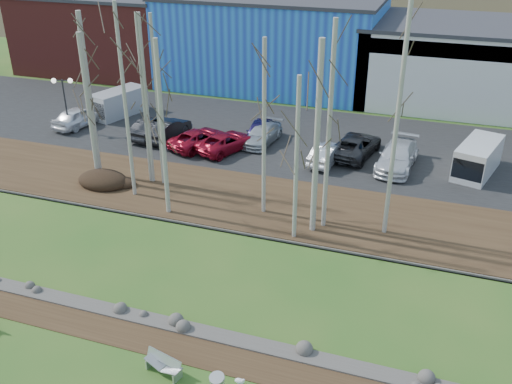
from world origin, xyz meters
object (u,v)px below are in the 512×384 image
at_px(seagull, 240,381).
at_px(car_3, 262,134).
at_px(car_6, 355,145).
at_px(van_grey, 117,103).
at_px(bench_damaged, 164,365).
at_px(car_2, 226,142).
at_px(car_9, 199,138).
at_px(car_0, 79,117).
at_px(car_1, 154,127).
at_px(car_5, 327,154).
at_px(car_8, 167,129).
at_px(street_lamp, 63,90).
at_px(van_white, 477,159).
at_px(car_7, 397,156).
at_px(car_4, 259,132).

xyz_separation_m(seagull, car_3, (-6.55, 22.34, 0.61)).
xyz_separation_m(car_6, van_grey, (-19.88, 2.02, 0.29)).
bearing_deg(seagull, bench_damaged, -170.32).
xyz_separation_m(car_2, car_9, (-2.05, 0.00, 0.00)).
height_order(car_0, van_grey, van_grey).
xyz_separation_m(car_1, car_5, (13.20, -0.50, -0.08)).
distance_m(bench_damaged, seagull, 2.92).
distance_m(seagull, car_8, 24.84).
xyz_separation_m(seagull, street_lamp, (-21.27, 19.87, 3.20)).
xyz_separation_m(car_8, car_9, (2.88, -0.73, -0.09)).
bearing_deg(car_9, street_lamp, 24.49).
bearing_deg(car_2, car_5, -155.20).
bearing_deg(van_white, car_0, -163.26).
bearing_deg(car_3, car_6, 4.31).
bearing_deg(car_0, car_5, -172.21).
distance_m(bench_damaged, car_6, 22.78).
relative_size(street_lamp, car_7, 0.76).
bearing_deg(car_2, car_9, 23.01).
distance_m(bench_damaged, car_3, 22.95).
height_order(car_1, car_3, car_1).
bearing_deg(car_9, car_0, 17.97).
bearing_deg(car_9, car_4, -122.54).
height_order(car_0, car_7, car_7).
relative_size(car_1, car_3, 1.00).
xyz_separation_m(street_lamp, car_2, (12.77, 0.28, -2.59)).
relative_size(car_0, car_8, 1.01).
bearing_deg(van_white, street_lamp, -160.89).
xyz_separation_m(car_6, van_white, (7.85, -0.49, 0.29)).
xyz_separation_m(car_2, car_3, (1.96, 2.19, -0.00)).
xyz_separation_m(car_0, car_9, (10.64, -0.94, -0.12)).
distance_m(seagull, van_grey, 31.24).
relative_size(car_2, car_7, 0.87).
distance_m(car_8, van_grey, 7.09).
height_order(street_lamp, car_4, street_lamp).
bearing_deg(street_lamp, car_4, -8.89).
height_order(car_2, van_grey, van_grey).
bearing_deg(car_0, street_lamp, 96.35).
bearing_deg(car_8, car_0, 5.36).
relative_size(car_2, car_4, 1.13).
xyz_separation_m(car_3, car_8, (-6.89, -1.46, 0.09)).
relative_size(street_lamp, van_grey, 0.81).
distance_m(car_1, car_3, 8.15).
xyz_separation_m(car_2, car_8, (-4.94, 0.73, 0.09)).
distance_m(car_0, van_white, 29.28).
relative_size(bench_damaged, car_2, 0.35).
bearing_deg(street_lamp, car_8, -12.56).
distance_m(car_5, car_9, 9.20).
xyz_separation_m(car_8, van_grey, (-6.22, 3.38, 0.29)).
relative_size(car_5, car_6, 0.75).
height_order(car_0, car_6, car_0).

